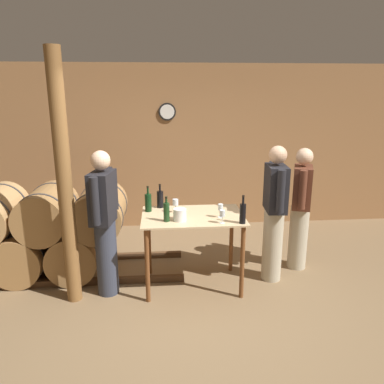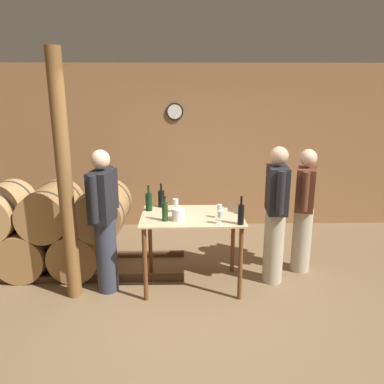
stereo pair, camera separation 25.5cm
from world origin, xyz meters
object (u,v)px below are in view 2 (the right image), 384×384
(wine_bottle_far_left, at_px, (149,201))
(wine_glass_near_center, at_px, (220,214))
(wine_bottle_left, at_px, (161,198))
(ice_bucket, at_px, (178,214))
(wine_glass_near_right, at_px, (220,208))
(person_visitor_bearded, at_px, (304,209))
(person_visitor_with_scarf, at_px, (104,219))
(wine_glass_near_left, at_px, (176,202))
(wine_bottle_center, at_px, (165,211))
(wine_bottle_right, at_px, (241,214))
(person_host, at_px, (276,213))
(wooden_post, at_px, (65,181))

(wine_bottle_far_left, xyz_separation_m, wine_glass_near_center, (0.81, -0.48, -0.01))
(wine_bottle_left, relative_size, ice_bucket, 2.02)
(wine_glass_near_right, relative_size, person_visitor_bearded, 0.10)
(wine_glass_near_center, bearing_deg, person_visitor_with_scarf, 171.32)
(person_visitor_bearded, bearing_deg, wine_glass_near_left, -171.29)
(wine_glass_near_left, relative_size, person_visitor_with_scarf, 0.10)
(wine_bottle_center, bearing_deg, ice_bucket, 4.69)
(wine_bottle_far_left, bearing_deg, wine_glass_near_center, -30.85)
(wine_bottle_left, distance_m, wine_bottle_right, 1.09)
(wine_bottle_far_left, distance_m, person_host, 1.51)
(wine_bottle_left, xyz_separation_m, person_host, (1.36, -0.25, -0.12))
(wine_glass_near_left, xyz_separation_m, person_host, (1.18, -0.04, -0.13))
(person_host, bearing_deg, wine_bottle_center, -168.77)
(wine_glass_near_center, bearing_deg, wine_glass_near_left, 140.14)
(ice_bucket, bearing_deg, wine_bottle_right, -12.08)
(wooden_post, height_order, wine_bottle_right, wooden_post)
(wine_bottle_center, xyz_separation_m, person_visitor_with_scarf, (-0.69, 0.08, -0.12))
(wine_bottle_far_left, xyz_separation_m, wine_glass_near_left, (0.32, -0.08, 0.01))
(wooden_post, bearing_deg, wine_bottle_left, 28.70)
(person_host, bearing_deg, person_visitor_with_scarf, -175.01)
(wine_bottle_far_left, height_order, ice_bucket, wine_bottle_far_left)
(wine_bottle_left, bearing_deg, wooden_post, -151.30)
(wine_glass_near_left, bearing_deg, wooden_post, -164.44)
(wooden_post, distance_m, wine_bottle_left, 1.17)
(wine_bottle_center, height_order, person_visitor_bearded, person_visitor_bearded)
(ice_bucket, xyz_separation_m, person_visitor_with_scarf, (-0.83, 0.07, -0.07))
(wine_bottle_far_left, xyz_separation_m, wine_bottle_left, (0.14, 0.14, -0.00))
(wine_bottle_far_left, height_order, person_host, person_host)
(wooden_post, height_order, wine_bottle_left, wooden_post)
(ice_bucket, bearing_deg, wine_bottle_far_left, 134.88)
(wooden_post, distance_m, person_visitor_bearded, 2.88)
(person_host, height_order, person_visitor_with_scarf, person_host)
(wine_bottle_far_left, relative_size, wine_glass_near_left, 1.89)
(wine_glass_near_center, distance_m, ice_bucket, 0.47)
(wine_bottle_far_left, relative_size, person_host, 0.18)
(wine_bottle_left, height_order, ice_bucket, wine_bottle_left)
(wine_bottle_center, height_order, wine_glass_near_right, wine_bottle_center)
(wine_glass_near_right, distance_m, ice_bucket, 0.47)
(wine_bottle_center, xyz_separation_m, wine_glass_near_right, (0.61, 0.08, 0.00))
(wine_bottle_left, distance_m, person_visitor_bearded, 1.80)
(wine_bottle_left, bearing_deg, wine_bottle_far_left, -135.33)
(wooden_post, xyz_separation_m, wine_glass_near_left, (1.16, 0.32, -0.34))
(wine_bottle_left, xyz_separation_m, wine_glass_near_right, (0.68, -0.43, 0.00))
(wooden_post, xyz_separation_m, ice_bucket, (1.20, 0.04, -0.39))
(wine_bottle_left, distance_m, person_visitor_with_scarf, 0.76)
(wooden_post, relative_size, wine_glass_near_right, 16.96)
(wine_bottle_far_left, height_order, wine_bottle_left, wine_bottle_far_left)
(person_host, xyz_separation_m, person_visitor_with_scarf, (-1.98, -0.17, -0.00))
(wine_glass_near_center, xyz_separation_m, wine_glass_near_right, (0.01, 0.19, 0.01))
(wine_glass_near_left, xyz_separation_m, person_visitor_with_scarf, (-0.80, -0.21, -0.13))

